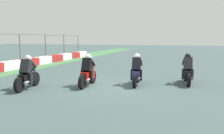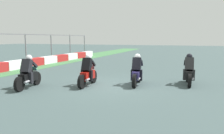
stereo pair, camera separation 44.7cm
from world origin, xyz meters
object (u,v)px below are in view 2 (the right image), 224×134
at_px(rider_lane_c, 88,73).
at_px(rider_lane_d, 28,74).
at_px(rider_lane_b, 137,72).
at_px(rider_lane_a, 189,72).

distance_m(rider_lane_c, rider_lane_d, 2.69).
height_order(rider_lane_c, rider_lane_d, same).
bearing_deg(rider_lane_b, rider_lane_a, -72.89).
xyz_separation_m(rider_lane_b, rider_lane_d, (-2.35, 4.46, 0.00)).
height_order(rider_lane_a, rider_lane_b, same).
xyz_separation_m(rider_lane_c, rider_lane_d, (-1.38, 2.31, 0.00)).
relative_size(rider_lane_a, rider_lane_b, 1.00).
relative_size(rider_lane_b, rider_lane_d, 1.00).
bearing_deg(rider_lane_a, rider_lane_d, 111.22).
bearing_deg(rider_lane_a, rider_lane_b, 107.33).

